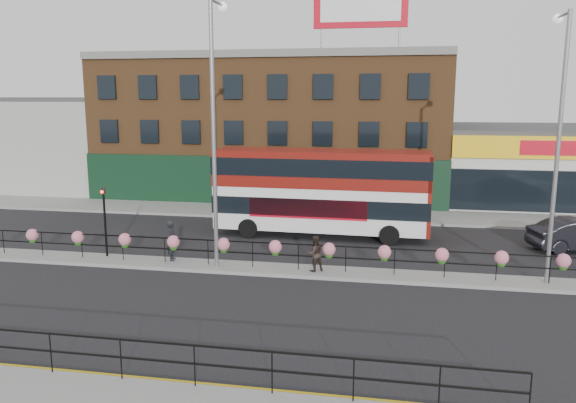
% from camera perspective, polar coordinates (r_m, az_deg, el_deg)
% --- Properties ---
extents(ground, '(120.00, 120.00, 0.00)m').
position_cam_1_polar(ground, '(24.24, -1.29, -7.11)').
color(ground, black).
rests_on(ground, ground).
extents(north_pavement, '(60.00, 4.00, 0.15)m').
position_cam_1_polar(north_pavement, '(35.68, 2.61, -1.20)').
color(north_pavement, gray).
rests_on(north_pavement, ground).
extents(median, '(60.00, 1.60, 0.15)m').
position_cam_1_polar(median, '(24.22, -1.29, -6.94)').
color(median, gray).
rests_on(median, ground).
extents(yellow_line_inner, '(60.00, 0.10, 0.01)m').
position_cam_1_polar(yellow_line_inner, '(15.59, -8.87, -17.77)').
color(yellow_line_inner, gold).
rests_on(yellow_line_inner, ground).
extents(yellow_line_outer, '(60.00, 0.10, 0.01)m').
position_cam_1_polar(yellow_line_outer, '(15.44, -9.10, -18.07)').
color(yellow_line_outer, gold).
rests_on(yellow_line_outer, ground).
extents(brick_building, '(25.00, 12.21, 10.30)m').
position_cam_1_polar(brick_building, '(43.50, -1.17, 7.66)').
color(brick_building, brown).
rests_on(brick_building, ground).
extents(supermarket, '(15.00, 12.25, 5.30)m').
position_cam_1_polar(supermarket, '(44.24, 25.17, 3.48)').
color(supermarket, silver).
rests_on(supermarket, ground).
extents(warehouse_west, '(15.50, 12.00, 7.30)m').
position_cam_1_polar(warehouse_west, '(51.64, -23.86, 5.59)').
color(warehouse_west, '#9A9A96').
rests_on(warehouse_west, ground).
extents(billboard, '(6.00, 0.29, 4.40)m').
position_cam_1_polar(billboard, '(38.10, 7.38, 19.30)').
color(billboard, red).
rests_on(billboard, brick_building).
extents(median_railing, '(30.04, 0.56, 1.23)m').
position_cam_1_polar(median_railing, '(23.94, -1.30, -4.73)').
color(median_railing, black).
rests_on(median_railing, median).
extents(south_railing, '(20.04, 0.05, 1.12)m').
position_cam_1_polar(south_railing, '(15.57, -16.66, -14.22)').
color(south_railing, black).
rests_on(south_railing, south_pavement).
extents(double_decker_bus, '(11.43, 3.07, 4.60)m').
position_cam_1_polar(double_decker_bus, '(29.81, 3.47, 1.82)').
color(double_decker_bus, white).
rests_on(double_decker_bus, ground).
extents(pedestrian_a, '(0.89, 0.78, 1.83)m').
position_cam_1_polar(pedestrian_a, '(25.63, -11.72, -3.87)').
color(pedestrian_a, black).
rests_on(pedestrian_a, median).
extents(pedestrian_b, '(1.28, 1.27, 1.54)m').
position_cam_1_polar(pedestrian_b, '(23.61, 2.72, -5.28)').
color(pedestrian_b, black).
rests_on(pedestrian_b, median).
extents(lamp_column_west, '(0.40, 1.96, 11.20)m').
position_cam_1_polar(lamp_column_west, '(23.86, -7.41, 9.10)').
color(lamp_column_west, gray).
rests_on(lamp_column_west, median).
extents(lamp_column_east, '(0.37, 1.82, 10.38)m').
position_cam_1_polar(lamp_column_east, '(23.78, 25.74, 6.98)').
color(lamp_column_east, gray).
rests_on(lamp_column_east, median).
extents(traffic_light_median, '(0.15, 0.28, 3.65)m').
position_cam_1_polar(traffic_light_median, '(26.73, -18.18, -0.51)').
color(traffic_light_median, black).
rests_on(traffic_light_median, median).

